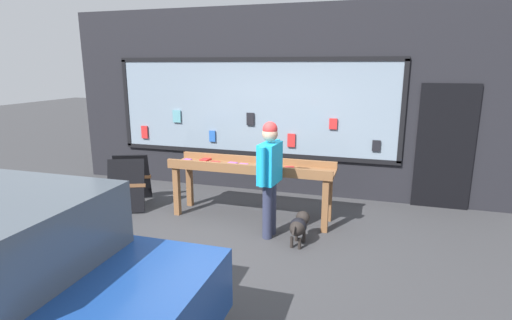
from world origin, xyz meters
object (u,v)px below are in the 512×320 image
(sandwich_board_sign, at_px, (130,181))
(display_table_main, at_px, (251,172))
(small_dog, at_px, (299,225))
(person_browsing, at_px, (270,171))

(sandwich_board_sign, bearing_deg, display_table_main, -19.94)
(small_dog, height_order, sandwich_board_sign, sandwich_board_sign)
(person_browsing, xyz_separation_m, sandwich_board_sign, (-2.62, 0.50, -0.51))
(sandwich_board_sign, bearing_deg, person_browsing, -33.26)
(person_browsing, distance_m, sandwich_board_sign, 2.72)
(person_browsing, height_order, sandwich_board_sign, person_browsing)
(person_browsing, height_order, small_dog, person_browsing)
(display_table_main, distance_m, small_dog, 1.27)
(sandwich_board_sign, bearing_deg, small_dog, -34.09)
(display_table_main, relative_size, sandwich_board_sign, 2.60)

